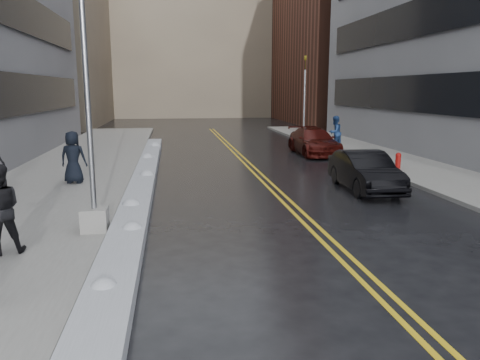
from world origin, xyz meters
name	(u,v)px	position (x,y,z in m)	size (l,w,h in m)	color
ground	(232,256)	(0.00, 0.00, 0.00)	(160.00, 160.00, 0.00)	black
sidewalk_west	(65,179)	(-5.75, 10.00, 0.07)	(5.50, 50.00, 0.15)	gray
sidewalk_east	(418,169)	(10.00, 10.00, 0.07)	(4.00, 50.00, 0.15)	gray
lane_line_left	(256,175)	(2.35, 10.00, 0.00)	(0.12, 50.00, 0.01)	gold
lane_line_right	(263,175)	(2.65, 10.00, 0.00)	(0.12, 50.00, 0.01)	gold
snow_ridge	(143,183)	(-2.45, 8.00, 0.17)	(0.90, 30.00, 0.34)	#B8B9C1
building_west_far	(33,39)	(-15.50, 44.00, 9.00)	(14.00, 22.00, 18.00)	gray
building_far	(192,38)	(2.00, 60.00, 11.00)	(36.00, 16.00, 22.00)	gray
lamppost	(90,138)	(-3.30, 2.00, 2.53)	(0.65, 0.65, 7.62)	gray
fire_hydrant	(398,160)	(9.00, 10.00, 0.55)	(0.26, 0.26, 0.73)	maroon
traffic_signal	(304,94)	(8.50, 24.00, 3.40)	(0.16, 0.20, 6.00)	gray
pedestrian_c	(73,157)	(-5.07, 8.58, 1.16)	(0.99, 0.64, 2.02)	black
pedestrian_east	(335,132)	(8.58, 17.39, 1.15)	(0.97, 0.76, 2.00)	navy
car_black	(365,171)	(5.82, 6.31, 0.73)	(1.55, 4.44, 1.46)	black
car_maroon	(314,141)	(6.89, 16.19, 0.76)	(2.12, 5.21, 1.51)	#3B0C09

